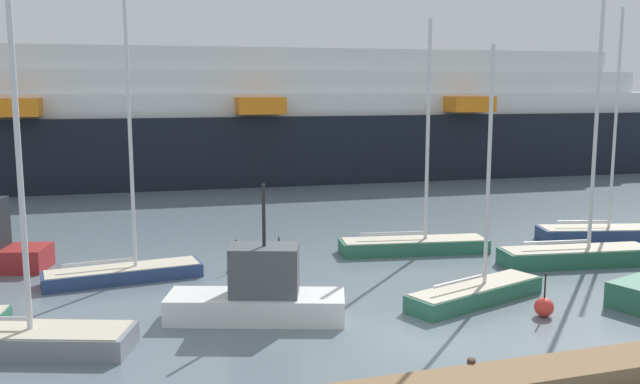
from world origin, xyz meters
TOP-DOWN VIEW (x-y plane):
  - ground_plane at (0.00, 0.00)m, footprint 600.00×600.00m
  - dock_pier at (0.00, -4.09)m, footprint 19.28×1.83m
  - sailboat_0 at (-9.03, 10.02)m, footprint 6.65×2.33m
  - sailboat_1 at (10.99, 6.40)m, footprint 7.31×2.79m
  - sailboat_3 at (-12.58, 2.95)m, footprint 7.67×4.30m
  - sailboat_4 at (4.84, 10.82)m, footprint 7.51×2.94m
  - sailboat_5 at (15.31, 10.15)m, footprint 6.56×3.40m
  - sailboat_6 at (3.69, 2.90)m, footprint 6.32×3.41m
  - fishing_boat_1 at (-4.61, 3.49)m, footprint 6.55×3.88m
  - channel_buoy_0 at (-2.37, 9.50)m, footprint 0.77×0.77m
  - channel_buoy_1 at (5.17, 0.69)m, footprint 0.69×0.69m
  - channel_buoy_2 at (-4.18, 10.23)m, footprint 0.54×0.54m
  - cruise_ship at (-6.44, 42.32)m, footprint 104.21×20.31m

SIDE VIEW (x-z plane):
  - ground_plane at x=0.00m, z-range 0.00..0.00m
  - dock_pier at x=0.00m, z-range -0.05..0.52m
  - channel_buoy_2 at x=-4.18m, z-range -0.41..0.99m
  - channel_buoy_1 at x=5.17m, z-range -0.45..1.16m
  - channel_buoy_0 at x=-2.37m, z-range -0.39..1.17m
  - sailboat_6 at x=3.69m, z-range -4.35..5.33m
  - sailboat_4 at x=4.84m, z-range -5.11..6.21m
  - sailboat_0 at x=-9.03m, z-range -5.49..6.60m
  - sailboat_5 at x=15.31m, z-range -5.50..6.61m
  - sailboat_1 at x=10.99m, z-range -5.44..6.63m
  - sailboat_3 at x=-12.58m, z-range -6.64..7.97m
  - fishing_boat_1 at x=-4.61m, z-range -1.49..3.36m
  - cruise_ship at x=-6.44m, z-range -3.03..13.44m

